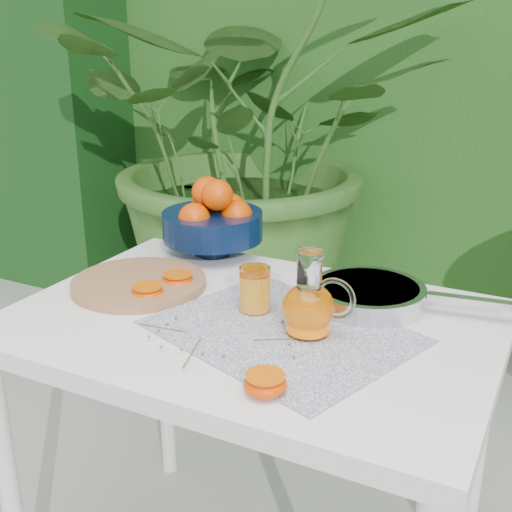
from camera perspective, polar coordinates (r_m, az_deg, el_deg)
The scene contains 11 objects.
hedge_backdrop at distance 3.27m, azimuth 19.33°, elevation 16.31°, with size 8.00×1.65×2.50m.
potted_plant_left at distance 2.75m, azimuth 0.15°, elevation 10.42°, with size 1.77×1.77×1.77m, color #2F5C1F.
white_table at distance 1.39m, azimuth -0.38°, elevation -8.50°, with size 1.00×0.70×0.75m.
placemat at distance 1.29m, azimuth 2.28°, elevation -6.71°, with size 0.48×0.38×0.00m, color #0D1849.
cutting_board at distance 1.52m, azimuth -10.35°, elevation -2.40°, with size 0.31×0.31×0.02m, color #956343.
fruit_bowl at distance 1.70m, azimuth -3.79°, elevation 3.29°, with size 0.33×0.33×0.21m.
juice_pitcher at distance 1.25m, azimuth 4.77°, elevation -4.43°, with size 0.15×0.11×0.17m.
juice_tumbler at distance 1.36m, azimuth -0.10°, elevation -3.06°, with size 0.07×0.07×0.10m.
saute_pan at distance 1.42m, azimuth 10.07°, elevation -3.38°, with size 0.45×0.28×0.05m.
orange_halves at distance 1.34m, azimuth -5.87°, elevation -4.99°, with size 0.50×0.42×0.04m.
thyme_sprigs at distance 1.25m, azimuth -3.50°, elevation -7.37°, with size 0.36×0.25×0.01m.
Camera 1 is at (0.54, -1.17, 1.32)m, focal length 45.00 mm.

